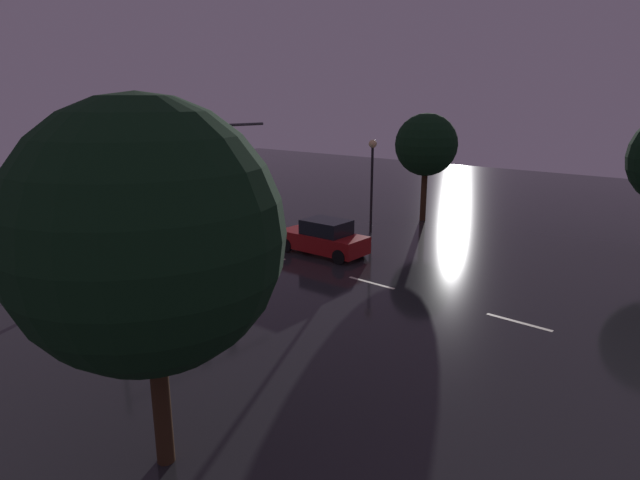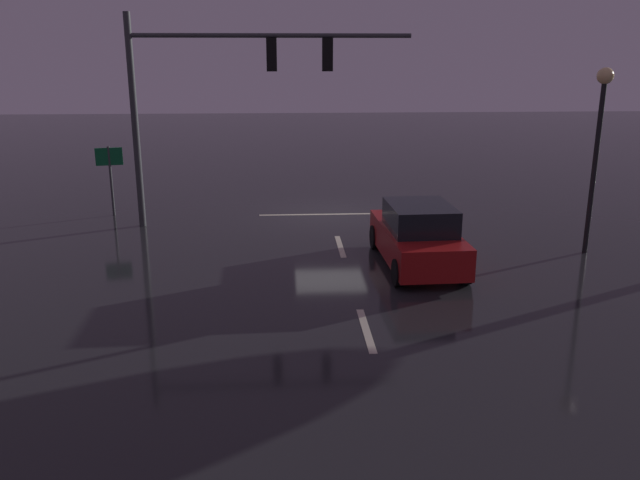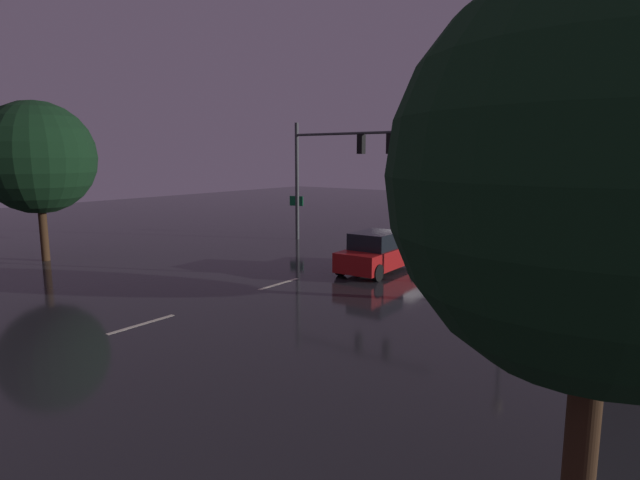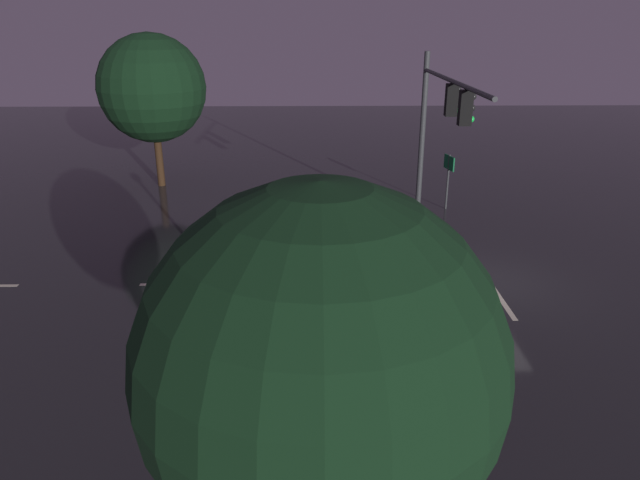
% 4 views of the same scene
% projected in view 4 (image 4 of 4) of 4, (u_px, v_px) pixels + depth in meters
% --- Properties ---
extents(ground_plane, '(80.00, 80.00, 0.00)m').
position_uv_depth(ground_plane, '(491.00, 282.00, 18.22)').
color(ground_plane, '#232326').
extents(traffic_signal_assembly, '(8.80, 0.47, 6.68)m').
position_uv_depth(traffic_signal_assembly, '(440.00, 116.00, 19.74)').
color(traffic_signal_assembly, '#383A3D').
rests_on(traffic_signal_assembly, ground_plane).
extents(lane_dash_far, '(0.16, 2.20, 0.01)m').
position_uv_depth(lane_dash_far, '(365.00, 283.00, 18.15)').
color(lane_dash_far, beige).
rests_on(lane_dash_far, ground_plane).
extents(lane_dash_mid, '(0.16, 2.20, 0.01)m').
position_uv_depth(lane_dash_mid, '(175.00, 284.00, 18.06)').
color(lane_dash_mid, beige).
rests_on(lane_dash_mid, ground_plane).
extents(stop_bar, '(5.00, 0.16, 0.01)m').
position_uv_depth(stop_bar, '(489.00, 282.00, 18.22)').
color(stop_bar, beige).
rests_on(stop_bar, ground_plane).
extents(car_approaching, '(2.04, 4.42, 1.70)m').
position_uv_depth(car_approaching, '(306.00, 287.00, 16.08)').
color(car_approaching, maroon).
rests_on(car_approaching, ground_plane).
extents(street_lamp_left_kerb, '(0.44, 0.44, 5.12)m').
position_uv_depth(street_lamp_left_kerb, '(349.00, 268.00, 10.41)').
color(street_lamp_left_kerb, black).
rests_on(street_lamp_left_kerb, ground_plane).
extents(route_sign, '(0.89, 0.26, 2.42)m').
position_uv_depth(route_sign, '(449.00, 170.00, 24.67)').
color(route_sign, '#383A3D').
rests_on(route_sign, ground_plane).
extents(tree_right_near, '(5.08, 5.08, 7.29)m').
position_uv_depth(tree_right_near, '(152.00, 88.00, 27.18)').
color(tree_right_near, '#382314').
rests_on(tree_right_near, ground_plane).
extents(tree_left_far, '(3.71, 3.71, 6.46)m').
position_uv_depth(tree_left_far, '(320.00, 363.00, 5.72)').
color(tree_left_far, '#382314').
rests_on(tree_left_far, ground_plane).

